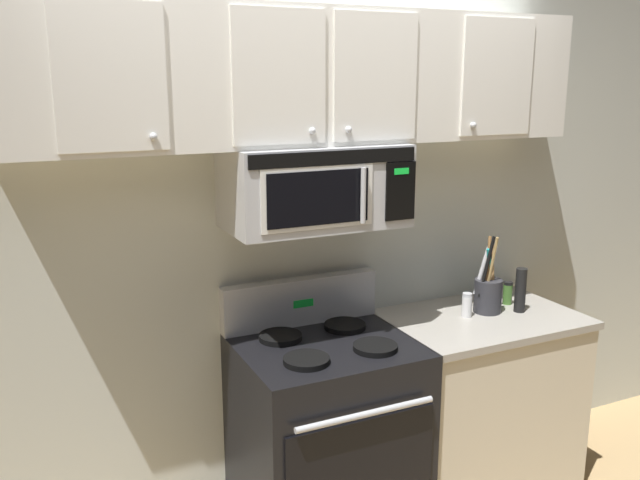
% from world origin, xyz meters
% --- Properties ---
extents(back_wall, '(5.20, 0.10, 2.70)m').
position_xyz_m(back_wall, '(0.00, 0.79, 1.35)').
color(back_wall, silver).
rests_on(back_wall, ground_plane).
extents(stove_range, '(0.76, 0.69, 1.12)m').
position_xyz_m(stove_range, '(0.00, 0.42, 0.47)').
color(stove_range, black).
rests_on(stove_range, ground_plane).
extents(over_range_microwave, '(0.76, 0.43, 0.35)m').
position_xyz_m(over_range_microwave, '(-0.00, 0.54, 1.58)').
color(over_range_microwave, '#B7BABF').
extents(upper_cabinets, '(2.50, 0.36, 0.55)m').
position_xyz_m(upper_cabinets, '(-0.00, 0.57, 2.02)').
color(upper_cabinets, white).
extents(counter_segment, '(0.93, 0.65, 0.90)m').
position_xyz_m(counter_segment, '(0.84, 0.43, 0.45)').
color(counter_segment, beige).
rests_on(counter_segment, ground_plane).
extents(utensil_crock_charcoal, '(0.14, 0.14, 0.39)m').
position_xyz_m(utensil_crock_charcoal, '(0.90, 0.46, 1.01)').
color(utensil_crock_charcoal, '#2D2D33').
rests_on(utensil_crock_charcoal, counter_segment).
extents(salt_shaker, '(0.05, 0.05, 0.12)m').
position_xyz_m(salt_shaker, '(0.76, 0.45, 0.96)').
color(salt_shaker, white).
rests_on(salt_shaker, counter_segment).
extents(pepper_mill, '(0.05, 0.05, 0.22)m').
position_xyz_m(pepper_mill, '(1.04, 0.40, 1.01)').
color(pepper_mill, black).
rests_on(pepper_mill, counter_segment).
extents(spice_jar, '(0.05, 0.05, 0.12)m').
position_xyz_m(spice_jar, '(1.07, 0.51, 0.96)').
color(spice_jar, '#4C7F33').
rests_on(spice_jar, counter_segment).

